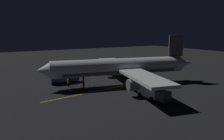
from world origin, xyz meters
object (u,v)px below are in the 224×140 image
object	(u,v)px
baggage_truck	(63,78)
traffic_cone_near_right	(94,87)
ground_crew_worker	(68,83)
catering_truck	(153,93)
traffic_cone_under_wing	(81,86)
airliner	(123,67)
traffic_cone_near_left	(73,81)

from	to	relation	value
baggage_truck	traffic_cone_near_right	xyz separation A→B (m)	(-6.92, -4.33, -0.96)
baggage_truck	ground_crew_worker	bearing A→B (deg)	179.43
catering_truck	traffic_cone_near_right	world-z (taller)	catering_truck
baggage_truck	ground_crew_worker	xyz separation A→B (m)	(-3.44, 0.03, -0.32)
ground_crew_worker	traffic_cone_under_wing	distance (m)	2.71
catering_truck	ground_crew_worker	xyz separation A→B (m)	(15.26, 9.73, -0.29)
catering_truck	airliner	bearing A→B (deg)	-4.91
ground_crew_worker	traffic_cone_near_left	world-z (taller)	ground_crew_worker
traffic_cone_near_left	traffic_cone_under_wing	world-z (taller)	same
catering_truck	traffic_cone_near_right	distance (m)	12.98
traffic_cone_near_left	airliner	bearing A→B (deg)	-133.84
airliner	catering_truck	bearing A→B (deg)	175.09
airliner	catering_truck	distance (m)	11.17
catering_truck	traffic_cone_under_wing	world-z (taller)	catering_truck
traffic_cone_under_wing	traffic_cone_near_right	bearing A→B (deg)	-132.11
traffic_cone_near_right	airliner	bearing A→B (deg)	-98.90
airliner	ground_crew_worker	size ratio (longest dim) A/B	19.93
ground_crew_worker	traffic_cone_near_left	xyz separation A→B (m)	(3.59, -2.28, -0.64)
baggage_truck	traffic_cone_near_left	xyz separation A→B (m)	(0.14, -2.24, -0.96)
baggage_truck	traffic_cone_near_left	size ratio (longest dim) A/B	11.45
catering_truck	traffic_cone_near_right	bearing A→B (deg)	24.46
airliner	ground_crew_worker	xyz separation A→B (m)	(4.46, 10.66, -2.98)
catering_truck	traffic_cone_near_right	xyz separation A→B (m)	(11.78, 5.36, -0.93)
airliner	baggage_truck	bearing A→B (deg)	53.36
airliner	baggage_truck	world-z (taller)	airliner
traffic_cone_near_left	traffic_cone_under_wing	xyz separation A→B (m)	(-5.07, 0.11, 0.00)
ground_crew_worker	traffic_cone_under_wing	bearing A→B (deg)	-124.44
airliner	traffic_cone_near_right	size ratio (longest dim) A/B	63.04
traffic_cone_near_left	baggage_truck	bearing A→B (deg)	93.66
traffic_cone_under_wing	airliner	bearing A→B (deg)	-109.29
airliner	traffic_cone_under_wing	xyz separation A→B (m)	(2.97, 8.49, -3.62)
baggage_truck	traffic_cone_under_wing	size ratio (longest dim) A/B	11.45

